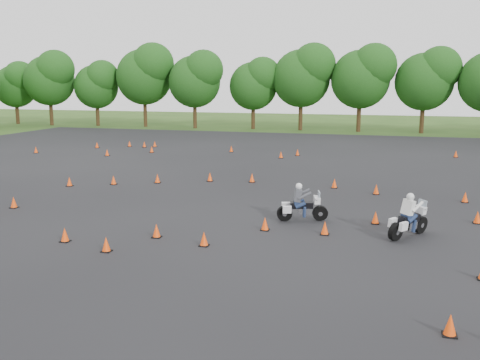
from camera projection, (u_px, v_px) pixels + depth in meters
name	position (u px, v px, depth m)	size (l,w,h in m)	color
ground	(209.00, 234.00, 18.60)	(140.00, 140.00, 0.00)	#2D5119
asphalt_pad	(252.00, 198.00, 24.28)	(62.00, 62.00, 0.00)	black
treeline	(358.00, 88.00, 50.36)	(86.87, 32.33, 10.78)	#1A4614
traffic_cones	(230.00, 194.00, 24.18)	(35.98, 33.15, 0.45)	#FF490A
rider_grey	(302.00, 202.00, 20.21)	(1.94, 0.60, 1.50)	#484950
rider_white	(408.00, 214.00, 18.11)	(2.04, 0.63, 1.57)	silver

